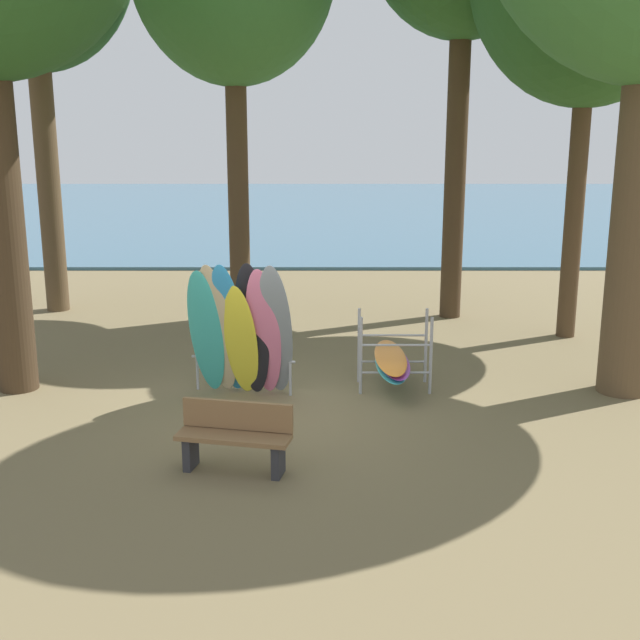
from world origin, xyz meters
name	(u,v)px	position (x,y,z in m)	size (l,w,h in m)	color
ground_plane	(277,411)	(0.00, 0.00, 0.00)	(80.00, 80.00, 0.00)	brown
lake_water	(308,209)	(0.00, 29.95, 0.05)	(80.00, 36.00, 0.10)	#38607A
leaning_board_pile	(242,333)	(-0.56, 0.59, 1.05)	(1.70, 1.00, 2.19)	#38B2AD
board_storage_rack	(393,360)	(1.81, 1.09, 0.47)	(1.15, 2.11, 1.25)	#9EA0A5
park_bench	(236,435)	(-0.38, -2.08, 0.45)	(1.45, 0.69, 0.85)	#2D2D33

